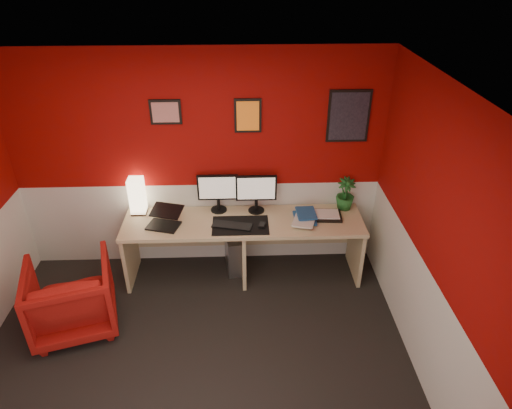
{
  "coord_description": "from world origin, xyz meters",
  "views": [
    {
      "loc": [
        0.45,
        -2.74,
        3.37
      ],
      "look_at": [
        0.6,
        1.21,
        1.05
      ],
      "focal_mm": 31.79,
      "sensor_mm": 36.0,
      "label": 1
    }
  ],
  "objects_px": {
    "monitor_left": "(218,188)",
    "potted_plant": "(345,194)",
    "monitor_right": "(256,188)",
    "shoji_lamp": "(137,197)",
    "laptop": "(162,218)",
    "zen_tray": "(325,216)",
    "desk": "(244,248)",
    "armchair": "(71,297)",
    "pc_tower": "(235,250)"
  },
  "relations": [
    {
      "from": "desk",
      "to": "laptop",
      "type": "relative_size",
      "value": 7.88
    },
    {
      "from": "potted_plant",
      "to": "zen_tray",
      "type": "bearing_deg",
      "value": -144.21
    },
    {
      "from": "monitor_left",
      "to": "pc_tower",
      "type": "xyz_separation_m",
      "value": [
        0.17,
        -0.08,
        -0.8
      ]
    },
    {
      "from": "monitor_right",
      "to": "laptop",
      "type": "bearing_deg",
      "value": -164.25
    },
    {
      "from": "desk",
      "to": "shoji_lamp",
      "type": "relative_size",
      "value": 6.5
    },
    {
      "from": "shoji_lamp",
      "to": "armchair",
      "type": "xyz_separation_m",
      "value": [
        -0.53,
        -0.95,
        -0.57
      ]
    },
    {
      "from": "shoji_lamp",
      "to": "pc_tower",
      "type": "distance_m",
      "value": 1.27
    },
    {
      "from": "laptop",
      "to": "zen_tray",
      "type": "distance_m",
      "value": 1.76
    },
    {
      "from": "shoji_lamp",
      "to": "laptop",
      "type": "height_order",
      "value": "shoji_lamp"
    },
    {
      "from": "monitor_right",
      "to": "armchair",
      "type": "relative_size",
      "value": 0.73
    },
    {
      "from": "potted_plant",
      "to": "armchair",
      "type": "height_order",
      "value": "potted_plant"
    },
    {
      "from": "desk",
      "to": "pc_tower",
      "type": "distance_m",
      "value": 0.23
    },
    {
      "from": "monitor_left",
      "to": "potted_plant",
      "type": "height_order",
      "value": "monitor_left"
    },
    {
      "from": "laptop",
      "to": "desk",
      "type": "bearing_deg",
      "value": 21.09
    },
    {
      "from": "laptop",
      "to": "pc_tower",
      "type": "relative_size",
      "value": 0.73
    },
    {
      "from": "desk",
      "to": "monitor_right",
      "type": "relative_size",
      "value": 4.48
    },
    {
      "from": "monitor_right",
      "to": "shoji_lamp",
      "type": "bearing_deg",
      "value": 179.31
    },
    {
      "from": "shoji_lamp",
      "to": "monitor_left",
      "type": "height_order",
      "value": "monitor_left"
    },
    {
      "from": "shoji_lamp",
      "to": "zen_tray",
      "type": "bearing_deg",
      "value": -4.73
    },
    {
      "from": "potted_plant",
      "to": "monitor_right",
      "type": "bearing_deg",
      "value": -178.68
    },
    {
      "from": "laptop",
      "to": "potted_plant",
      "type": "bearing_deg",
      "value": 24.53
    },
    {
      "from": "shoji_lamp",
      "to": "zen_tray",
      "type": "xyz_separation_m",
      "value": [
        2.05,
        -0.17,
        -0.18
      ]
    },
    {
      "from": "potted_plant",
      "to": "pc_tower",
      "type": "height_order",
      "value": "potted_plant"
    },
    {
      "from": "zen_tray",
      "to": "desk",
      "type": "bearing_deg",
      "value": -176.86
    },
    {
      "from": "desk",
      "to": "monitor_right",
      "type": "height_order",
      "value": "monitor_right"
    },
    {
      "from": "shoji_lamp",
      "to": "monitor_right",
      "type": "bearing_deg",
      "value": -0.69
    },
    {
      "from": "desk",
      "to": "monitor_left",
      "type": "relative_size",
      "value": 4.48
    },
    {
      "from": "zen_tray",
      "to": "armchair",
      "type": "relative_size",
      "value": 0.44
    },
    {
      "from": "desk",
      "to": "potted_plant",
      "type": "xyz_separation_m",
      "value": [
        1.14,
        0.23,
        0.55
      ]
    },
    {
      "from": "desk",
      "to": "laptop",
      "type": "distance_m",
      "value": 0.98
    },
    {
      "from": "desk",
      "to": "potted_plant",
      "type": "height_order",
      "value": "potted_plant"
    },
    {
      "from": "zen_tray",
      "to": "pc_tower",
      "type": "distance_m",
      "value": 1.13
    },
    {
      "from": "shoji_lamp",
      "to": "laptop",
      "type": "distance_m",
      "value": 0.44
    },
    {
      "from": "shoji_lamp",
      "to": "laptop",
      "type": "bearing_deg",
      "value": -44.21
    },
    {
      "from": "monitor_right",
      "to": "potted_plant",
      "type": "distance_m",
      "value": 1.0
    },
    {
      "from": "desk",
      "to": "laptop",
      "type": "bearing_deg",
      "value": -174.76
    },
    {
      "from": "monitor_left",
      "to": "monitor_right",
      "type": "relative_size",
      "value": 1.0
    },
    {
      "from": "desk",
      "to": "monitor_left",
      "type": "distance_m",
      "value": 0.75
    },
    {
      "from": "pc_tower",
      "to": "armchair",
      "type": "relative_size",
      "value": 0.57
    },
    {
      "from": "shoji_lamp",
      "to": "zen_tray",
      "type": "height_order",
      "value": "shoji_lamp"
    },
    {
      "from": "zen_tray",
      "to": "potted_plant",
      "type": "xyz_separation_m",
      "value": [
        0.25,
        0.18,
        0.17
      ]
    },
    {
      "from": "zen_tray",
      "to": "potted_plant",
      "type": "height_order",
      "value": "potted_plant"
    },
    {
      "from": "shoji_lamp",
      "to": "monitor_right",
      "type": "relative_size",
      "value": 0.69
    },
    {
      "from": "monitor_left",
      "to": "potted_plant",
      "type": "xyz_separation_m",
      "value": [
        1.42,
        -0.01,
        -0.1
      ]
    },
    {
      "from": "armchair",
      "to": "monitor_right",
      "type": "bearing_deg",
      "value": -169.18
    },
    {
      "from": "shoji_lamp",
      "to": "armchair",
      "type": "height_order",
      "value": "shoji_lamp"
    },
    {
      "from": "desk",
      "to": "pc_tower",
      "type": "height_order",
      "value": "desk"
    },
    {
      "from": "monitor_left",
      "to": "potted_plant",
      "type": "distance_m",
      "value": 1.42
    },
    {
      "from": "laptop",
      "to": "armchair",
      "type": "height_order",
      "value": "laptop"
    },
    {
      "from": "shoji_lamp",
      "to": "pc_tower",
      "type": "xyz_separation_m",
      "value": [
        1.05,
        -0.07,
        -0.7
      ]
    }
  ]
}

